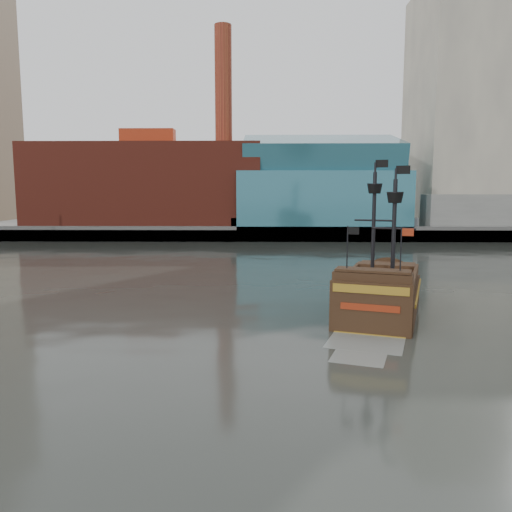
{
  "coord_description": "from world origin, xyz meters",
  "views": [
    {
      "loc": [
        -0.28,
        -22.34,
        8.5
      ],
      "look_at": [
        -0.86,
        12.41,
        4.0
      ],
      "focal_mm": 35.0,
      "sensor_mm": 36.0,
      "label": 1
    }
  ],
  "objects": [
    {
      "name": "pirate_ship",
      "position": [
        7.88,
        12.2,
        1.05
      ],
      "size": [
        9.3,
        16.08,
        11.55
      ],
      "rotation": [
        0.0,
        0.0,
        -0.33
      ],
      "color": "black",
      "rests_on": "ground"
    },
    {
      "name": "skyline",
      "position": [
        5.21,
        84.56,
        24.55
      ],
      "size": [
        149.0,
        45.0,
        62.0
      ],
      "color": "brown",
      "rests_on": "promenade_far"
    },
    {
      "name": "promenade_far",
      "position": [
        0.0,
        92.0,
        1.0
      ],
      "size": [
        220.0,
        60.0,
        2.0
      ],
      "primitive_type": "cube",
      "color": "slate",
      "rests_on": "ground"
    },
    {
      "name": "seawall",
      "position": [
        0.0,
        62.5,
        1.3
      ],
      "size": [
        220.0,
        1.0,
        2.6
      ],
      "primitive_type": "cube",
      "color": "#4C4C49",
      "rests_on": "ground"
    },
    {
      "name": "ground",
      "position": [
        0.0,
        0.0,
        0.0
      ],
      "size": [
        400.0,
        400.0,
        0.0
      ],
      "primitive_type": "plane",
      "color": "#272B25",
      "rests_on": "ground"
    }
  ]
}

